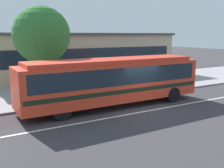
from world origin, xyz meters
TOP-DOWN VIEW (x-y plane):
  - ground_plane at (0.00, 0.00)m, footprint 120.00×120.00m
  - sidewalk_slab at (0.00, 6.52)m, footprint 60.00×8.00m
  - lane_stripe_center at (0.00, -0.80)m, footprint 56.00×0.16m
  - transit_bus at (-1.22, 1.17)m, footprint 11.50×2.57m
  - pedestrian_waiting_near_sign at (0.77, 2.97)m, footprint 0.47×0.47m
  - pedestrian_walking_along_curb at (-6.15, 4.12)m, footprint 0.46×0.46m
  - bus_stop_sign at (2.20, 2.85)m, footprint 0.08×0.44m
  - street_tree_near_stop at (-4.19, 5.83)m, footprint 3.94×3.94m
  - station_building at (1.92, 13.07)m, footprint 19.42×7.00m

SIDE VIEW (x-z plane):
  - ground_plane at x=0.00m, z-range 0.00..0.00m
  - lane_stripe_center at x=0.00m, z-range 0.00..0.01m
  - sidewalk_slab at x=0.00m, z-range 0.00..0.12m
  - pedestrian_walking_along_curb at x=-6.15m, z-range 0.26..1.93m
  - pedestrian_waiting_near_sign at x=0.77m, z-range 0.26..1.95m
  - bus_stop_sign at x=2.20m, z-range 0.46..2.84m
  - transit_bus at x=-1.22m, z-range 0.24..3.17m
  - station_building at x=1.92m, z-range 0.01..4.53m
  - street_tree_near_stop at x=-4.19m, z-range 1.23..7.42m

